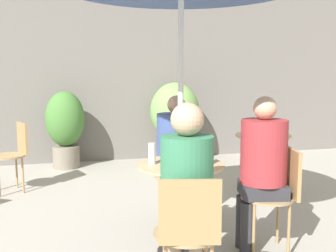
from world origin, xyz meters
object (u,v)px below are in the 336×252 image
(bistro_chair_2, at_px, (175,167))
(seated_person_2, at_px, (176,149))
(beer_glass_3, at_px, (181,149))
(potted_plant_0, at_px, (65,125))
(bistro_chair_0, at_px, (188,228))
(beer_glass_0, at_px, (152,154))
(bistro_chair_1, at_px, (279,189))
(seated_person_0, at_px, (187,184))
(bistro_chair_3, at_px, (15,150))
(beer_glass_2, at_px, (209,154))
(cafe_table_far, at_px, (263,151))
(beer_glass_1, at_px, (179,160))
(seated_person_1, at_px, (262,162))
(potted_plant_1, at_px, (175,114))
(cafe_table_near, at_px, (180,185))

(bistro_chair_2, xyz_separation_m, seated_person_2, (-0.03, -0.14, 0.21))
(beer_glass_3, distance_m, potted_plant_0, 3.17)
(bistro_chair_0, height_order, beer_glass_0, beer_glass_0)
(bistro_chair_1, xyz_separation_m, seated_person_0, (-0.91, -0.46, 0.23))
(bistro_chair_3, relative_size, beer_glass_2, 5.24)
(bistro_chair_3, xyz_separation_m, potted_plant_0, (0.59, 1.12, 0.15))
(bistro_chair_1, height_order, beer_glass_2, beer_glass_2)
(cafe_table_far, relative_size, beer_glass_2, 4.52)
(bistro_chair_1, height_order, potted_plant_0, potted_plant_0)
(seated_person_2, xyz_separation_m, potted_plant_0, (-1.04, 2.61, -0.06))
(bistro_chair_2, height_order, seated_person_2, seated_person_2)
(seated_person_0, distance_m, beer_glass_1, 0.43)
(beer_glass_2, bearing_deg, potted_plant_0, 108.73)
(seated_person_1, xyz_separation_m, potted_plant_1, (0.19, 3.36, 0.04))
(cafe_table_near, height_order, beer_glass_3, beer_glass_3)
(bistro_chair_1, bearing_deg, potted_plant_1, -168.51)
(bistro_chair_1, relative_size, seated_person_0, 0.67)
(cafe_table_near, height_order, bistro_chair_0, bistro_chair_0)
(bistro_chair_0, relative_size, seated_person_0, 0.67)
(bistro_chair_1, distance_m, seated_person_0, 1.04)
(bistro_chair_1, height_order, bistro_chair_3, same)
(seated_person_0, bearing_deg, potted_plant_0, -66.37)
(cafe_table_near, xyz_separation_m, bistro_chair_3, (-1.50, 2.11, -0.03))
(cafe_table_far, height_order, bistro_chair_1, bistro_chair_1)
(potted_plant_1, bearing_deg, beer_glass_0, -108.10)
(cafe_table_far, bearing_deg, bistro_chair_1, -112.78)
(cafe_table_far, xyz_separation_m, seated_person_2, (-1.22, -0.60, 0.19))
(bistro_chair_1, relative_size, seated_person_2, 0.68)
(cafe_table_near, distance_m, cafe_table_far, 1.83)
(bistro_chair_2, height_order, bistro_chair_3, same)
(bistro_chair_0, distance_m, beer_glass_3, 1.05)
(bistro_chair_0, xyz_separation_m, beer_glass_1, (0.09, 0.56, 0.29))
(seated_person_2, height_order, potted_plant_0, seated_person_2)
(bistro_chair_3, height_order, seated_person_0, seated_person_0)
(beer_glass_2, bearing_deg, beer_glass_1, -153.37)
(potted_plant_0, bearing_deg, bistro_chair_2, -66.44)
(bistro_chair_2, bearing_deg, beer_glass_1, -91.55)
(bistro_chair_0, relative_size, potted_plant_0, 0.71)
(seated_person_0, bearing_deg, potted_plant_1, -91.59)
(cafe_table_far, height_order, beer_glass_1, beer_glass_1)
(seated_person_1, height_order, seated_person_2, seated_person_1)
(cafe_table_near, xyz_separation_m, beer_glass_2, (0.21, -0.07, 0.25))
(cafe_table_far, bearing_deg, seated_person_2, -153.82)
(beer_glass_1, bearing_deg, beer_glass_3, 71.83)
(seated_person_1, distance_m, beer_glass_2, 0.43)
(bistro_chair_2, relative_size, seated_person_0, 0.67)
(potted_plant_0, bearing_deg, bistro_chair_1, -63.79)
(beer_glass_2, bearing_deg, seated_person_2, 96.18)
(cafe_table_far, height_order, seated_person_0, seated_person_0)
(bistro_chair_2, distance_m, potted_plant_0, 2.69)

